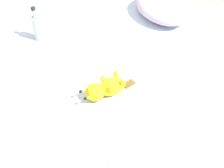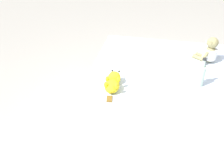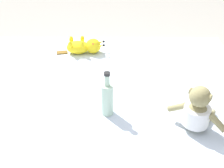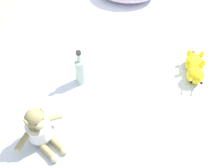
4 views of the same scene
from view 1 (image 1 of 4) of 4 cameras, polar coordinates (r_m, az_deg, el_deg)
The scene contains 5 objects.
ground_plane at distance 2.21m, azimuth -7.00°, elevation -1.70°, with size 16.00×16.00×0.00m, color #9E998E.
bed at distance 2.03m, azimuth -7.62°, elevation 2.93°, with size 1.56×2.01×0.50m.
pillow at distance 2.10m, azimuth 10.38°, elevation 15.38°, with size 0.48×0.36×0.14m.
plush_yellow_creature at distance 1.48m, azimuth -1.46°, elevation -0.93°, with size 0.11×0.33×0.10m.
glass_bottle at distance 1.89m, azimuth -15.15°, elevation 11.23°, with size 0.06×0.06×0.24m.
Camera 1 is at (1.41, -0.44, 1.65)m, focal length 44.25 mm.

